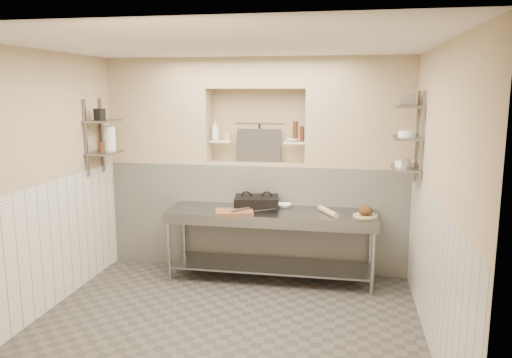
% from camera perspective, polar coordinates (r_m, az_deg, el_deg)
% --- Properties ---
extents(floor, '(4.00, 3.90, 0.10)m').
position_cam_1_polar(floor, '(5.49, -3.21, -16.19)').
color(floor, '#46413E').
rests_on(floor, ground).
extents(ceiling, '(4.00, 3.90, 0.10)m').
position_cam_1_polar(ceiling, '(4.94, -3.55, 15.56)').
color(ceiling, silver).
rests_on(ceiling, ground).
extents(wall_left, '(0.10, 3.90, 2.80)m').
position_cam_1_polar(wall_left, '(5.84, -23.31, -0.37)').
color(wall_left, tan).
rests_on(wall_left, ground).
extents(wall_right, '(0.10, 3.90, 2.80)m').
position_cam_1_polar(wall_right, '(4.96, 20.34, -1.92)').
color(wall_right, tan).
rests_on(wall_right, ground).
extents(wall_back, '(4.00, 0.10, 2.80)m').
position_cam_1_polar(wall_back, '(6.95, 0.52, 2.01)').
color(wall_back, tan).
rests_on(wall_back, ground).
extents(wall_front, '(4.00, 0.10, 2.80)m').
position_cam_1_polar(wall_front, '(3.17, -12.00, -8.13)').
color(wall_front, tan).
rests_on(wall_front, ground).
extents(backwall_lower, '(4.00, 0.40, 1.40)m').
position_cam_1_polar(backwall_lower, '(6.84, 0.15, -4.10)').
color(backwall_lower, silver).
rests_on(backwall_lower, floor).
extents(alcove_sill, '(1.30, 0.40, 0.02)m').
position_cam_1_polar(alcove_sill, '(6.70, 0.15, 1.80)').
color(alcove_sill, tan).
rests_on(alcove_sill, backwall_lower).
extents(backwall_pillar_left, '(1.35, 0.40, 1.40)m').
position_cam_1_polar(backwall_pillar_left, '(6.99, -10.69, 7.65)').
color(backwall_pillar_left, tan).
rests_on(backwall_pillar_left, backwall_lower).
extents(backwall_pillar_right, '(1.35, 0.40, 1.40)m').
position_cam_1_polar(backwall_pillar_right, '(6.54, 11.77, 7.45)').
color(backwall_pillar_right, tan).
rests_on(backwall_pillar_right, backwall_lower).
extents(backwall_header, '(1.30, 0.40, 0.40)m').
position_cam_1_polar(backwall_header, '(6.64, 0.16, 12.02)').
color(backwall_header, tan).
rests_on(backwall_header, backwall_lower).
extents(wainscot_left, '(0.02, 3.90, 1.40)m').
position_cam_1_polar(wainscot_left, '(5.97, -22.35, -7.01)').
color(wainscot_left, silver).
rests_on(wainscot_left, floor).
extents(wainscot_right, '(0.02, 3.90, 1.40)m').
position_cam_1_polar(wainscot_right, '(5.13, 19.19, -9.58)').
color(wainscot_right, silver).
rests_on(wainscot_right, floor).
extents(alcove_shelf_left, '(0.28, 0.16, 0.02)m').
position_cam_1_polar(alcove_shelf_left, '(6.77, -4.02, 4.33)').
color(alcove_shelf_left, white).
rests_on(alcove_shelf_left, backwall_lower).
extents(alcove_shelf_right, '(0.28, 0.16, 0.02)m').
position_cam_1_polar(alcove_shelf_right, '(6.60, 4.45, 4.17)').
color(alcove_shelf_right, white).
rests_on(alcove_shelf_right, backwall_lower).
extents(utensil_rail, '(0.70, 0.02, 0.02)m').
position_cam_1_polar(utensil_rail, '(6.81, 0.41, 6.50)').
color(utensil_rail, gray).
rests_on(utensil_rail, wall_back).
extents(hanging_steel, '(0.02, 0.02, 0.30)m').
position_cam_1_polar(hanging_steel, '(6.81, 0.38, 5.06)').
color(hanging_steel, black).
rests_on(hanging_steel, utensil_rail).
extents(splash_panel, '(0.60, 0.08, 0.45)m').
position_cam_1_polar(splash_panel, '(6.77, 0.31, 3.84)').
color(splash_panel, '#383330').
rests_on(splash_panel, alcove_sill).
extents(shelf_rail_left_a, '(0.03, 0.03, 0.95)m').
position_cam_1_polar(shelf_rail_left_a, '(6.82, -17.24, 4.79)').
color(shelf_rail_left_a, slate).
rests_on(shelf_rail_left_a, wall_left).
extents(shelf_rail_left_b, '(0.03, 0.03, 0.95)m').
position_cam_1_polar(shelf_rail_left_b, '(6.47, -18.86, 4.44)').
color(shelf_rail_left_b, slate).
rests_on(shelf_rail_left_b, wall_left).
extents(wall_shelf_left_lower, '(0.30, 0.50, 0.02)m').
position_cam_1_polar(wall_shelf_left_lower, '(6.60, -16.90, 2.90)').
color(wall_shelf_left_lower, slate).
rests_on(wall_shelf_left_lower, wall_left).
extents(wall_shelf_left_upper, '(0.30, 0.50, 0.03)m').
position_cam_1_polar(wall_shelf_left_upper, '(6.57, -17.08, 6.36)').
color(wall_shelf_left_upper, slate).
rests_on(wall_shelf_left_upper, wall_left).
extents(shelf_rail_right_a, '(0.03, 0.03, 1.05)m').
position_cam_1_polar(shelf_rail_right_a, '(6.10, 17.92, 4.65)').
color(shelf_rail_right_a, slate).
rests_on(shelf_rail_right_a, wall_right).
extents(shelf_rail_right_b, '(0.03, 0.03, 1.05)m').
position_cam_1_polar(shelf_rail_right_b, '(5.71, 18.43, 4.28)').
color(shelf_rail_right_b, slate).
rests_on(shelf_rail_right_b, wall_right).
extents(wall_shelf_right_lower, '(0.30, 0.50, 0.02)m').
position_cam_1_polar(wall_shelf_right_lower, '(5.93, 16.69, 1.16)').
color(wall_shelf_right_lower, slate).
rests_on(wall_shelf_right_lower, wall_right).
extents(wall_shelf_right_mid, '(0.30, 0.50, 0.02)m').
position_cam_1_polar(wall_shelf_right_mid, '(5.89, 16.86, 4.52)').
color(wall_shelf_right_mid, slate).
rests_on(wall_shelf_right_mid, wall_right).
extents(wall_shelf_right_upper, '(0.30, 0.50, 0.03)m').
position_cam_1_polar(wall_shelf_right_upper, '(5.87, 17.04, 7.92)').
color(wall_shelf_right_upper, slate).
rests_on(wall_shelf_right_upper, wall_right).
extents(prep_table, '(2.60, 0.70, 0.90)m').
position_cam_1_polar(prep_table, '(6.27, 1.69, -5.96)').
color(prep_table, gray).
rests_on(prep_table, floor).
extents(panini_press, '(0.60, 0.47, 0.15)m').
position_cam_1_polar(panini_press, '(6.33, 0.07, -2.69)').
color(panini_press, black).
rests_on(panini_press, prep_table).
extents(cutting_board, '(0.52, 0.43, 0.04)m').
position_cam_1_polar(cutting_board, '(6.07, -2.50, -3.79)').
color(cutting_board, brown).
rests_on(cutting_board, prep_table).
extents(knife_blade, '(0.24, 0.18, 0.01)m').
position_cam_1_polar(knife_blade, '(6.07, 0.97, -3.52)').
color(knife_blade, gray).
rests_on(knife_blade, cutting_board).
extents(tongs, '(0.20, 0.24, 0.03)m').
position_cam_1_polar(tongs, '(6.05, -1.80, -3.48)').
color(tongs, gray).
rests_on(tongs, cutting_board).
extents(mixing_bowl, '(0.20, 0.20, 0.05)m').
position_cam_1_polar(mixing_bowl, '(6.40, 3.21, -3.04)').
color(mixing_bowl, white).
rests_on(mixing_bowl, prep_table).
extents(rolling_pin, '(0.27, 0.42, 0.07)m').
position_cam_1_polar(rolling_pin, '(6.10, 8.23, -3.71)').
color(rolling_pin, tan).
rests_on(rolling_pin, prep_table).
extents(bread_board, '(0.29, 0.29, 0.02)m').
position_cam_1_polar(bread_board, '(6.09, 12.37, -4.11)').
color(bread_board, tan).
rests_on(bread_board, prep_table).
extents(bread_loaf, '(0.18, 0.18, 0.11)m').
position_cam_1_polar(bread_loaf, '(6.07, 12.40, -3.54)').
color(bread_loaf, '#4C2D19').
rests_on(bread_loaf, bread_board).
extents(bottle_soap, '(0.11, 0.11, 0.26)m').
position_cam_1_polar(bottle_soap, '(6.73, -4.68, 5.52)').
color(bottle_soap, white).
rests_on(bottle_soap, alcove_shelf_left).
extents(jar_alcove, '(0.08, 0.08, 0.12)m').
position_cam_1_polar(jar_alcove, '(6.74, -3.27, 4.92)').
color(jar_alcove, tan).
rests_on(jar_alcove, alcove_shelf_left).
extents(bowl_alcove, '(0.17, 0.17, 0.05)m').
position_cam_1_polar(bowl_alcove, '(6.56, 4.14, 4.46)').
color(bowl_alcove, white).
rests_on(bowl_alcove, alcove_shelf_right).
extents(condiment_a, '(0.06, 0.06, 0.20)m').
position_cam_1_polar(condiment_a, '(6.57, 5.27, 5.14)').
color(condiment_a, '#402112').
rests_on(condiment_a, alcove_shelf_right).
extents(condiment_b, '(0.07, 0.07, 0.27)m').
position_cam_1_polar(condiment_b, '(6.59, 4.51, 5.44)').
color(condiment_b, '#402112').
rests_on(condiment_b, alcove_shelf_right).
extents(condiment_c, '(0.07, 0.07, 0.12)m').
position_cam_1_polar(condiment_c, '(6.59, 5.26, 4.78)').
color(condiment_c, white).
rests_on(condiment_c, alcove_shelf_right).
extents(jug_left, '(0.16, 0.16, 0.31)m').
position_cam_1_polar(jug_left, '(6.72, -16.41, 4.49)').
color(jug_left, white).
rests_on(jug_left, wall_shelf_left_lower).
extents(jar_left, '(0.09, 0.09, 0.13)m').
position_cam_1_polar(jar_left, '(6.53, -17.23, 3.50)').
color(jar_left, '#402112').
rests_on(jar_left, wall_shelf_left_lower).
extents(box_left_upper, '(0.12, 0.12, 0.14)m').
position_cam_1_polar(box_left_upper, '(6.49, -17.44, 7.06)').
color(box_left_upper, black).
rests_on(box_left_upper, wall_shelf_left_upper).
extents(bowl_right, '(0.22, 0.22, 0.07)m').
position_cam_1_polar(bowl_right, '(6.00, 16.63, 1.70)').
color(bowl_right, white).
rests_on(bowl_right, wall_shelf_right_lower).
extents(canister_right, '(0.10, 0.10, 0.10)m').
position_cam_1_polar(canister_right, '(5.85, 16.80, 1.64)').
color(canister_right, gray).
rests_on(canister_right, wall_shelf_right_lower).
extents(bowl_right_mid, '(0.19, 0.19, 0.07)m').
position_cam_1_polar(bowl_right_mid, '(5.87, 16.90, 4.98)').
color(bowl_right_mid, white).
rests_on(bowl_right_mid, wall_shelf_right_mid).
extents(basket_right, '(0.19, 0.22, 0.13)m').
position_cam_1_polar(basket_right, '(5.93, 17.01, 8.67)').
color(basket_right, gray).
rests_on(basket_right, wall_shelf_right_upper).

